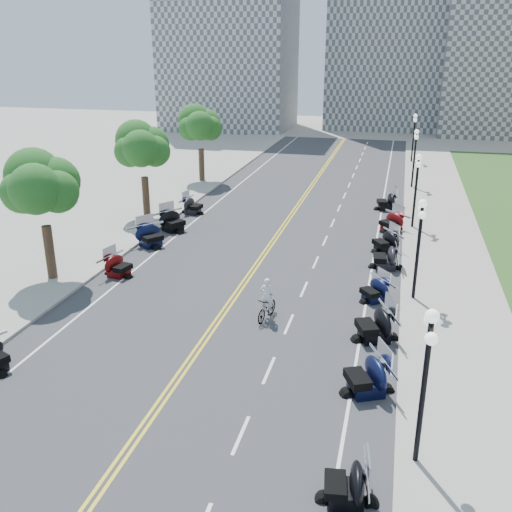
# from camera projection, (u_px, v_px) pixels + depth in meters

# --- Properties ---
(ground) EXTENTS (160.00, 160.00, 0.00)m
(ground) POSITION_uv_depth(u_px,v_px,m) (221.00, 316.00, 26.28)
(ground) COLOR gray
(road) EXTENTS (16.00, 90.00, 0.01)m
(road) POSITION_uv_depth(u_px,v_px,m) (269.00, 247.00, 35.37)
(road) COLOR #333335
(road) RESTS_ON ground
(centerline_yellow_a) EXTENTS (0.12, 90.00, 0.00)m
(centerline_yellow_a) POSITION_uv_depth(u_px,v_px,m) (267.00, 246.00, 35.40)
(centerline_yellow_a) COLOR yellow
(centerline_yellow_a) RESTS_ON road
(centerline_yellow_b) EXTENTS (0.12, 90.00, 0.00)m
(centerline_yellow_b) POSITION_uv_depth(u_px,v_px,m) (271.00, 247.00, 35.34)
(centerline_yellow_b) COLOR yellow
(centerline_yellow_b) RESTS_ON road
(edge_line_north) EXTENTS (0.12, 90.00, 0.00)m
(edge_line_north) POSITION_uv_depth(u_px,v_px,m) (374.00, 255.00, 33.90)
(edge_line_north) COLOR white
(edge_line_north) RESTS_ON road
(edge_line_south) EXTENTS (0.12, 90.00, 0.00)m
(edge_line_south) POSITION_uv_depth(u_px,v_px,m) (173.00, 238.00, 36.84)
(edge_line_south) COLOR white
(edge_line_south) RESTS_ON road
(lane_dash_4) EXTENTS (0.12, 2.00, 0.00)m
(lane_dash_4) POSITION_uv_depth(u_px,v_px,m) (241.00, 435.00, 18.27)
(lane_dash_4) COLOR white
(lane_dash_4) RESTS_ON road
(lane_dash_5) EXTENTS (0.12, 2.00, 0.00)m
(lane_dash_5) POSITION_uv_depth(u_px,v_px,m) (269.00, 370.00, 21.91)
(lane_dash_5) COLOR white
(lane_dash_5) RESTS_ON road
(lane_dash_6) EXTENTS (0.12, 2.00, 0.00)m
(lane_dash_6) POSITION_uv_depth(u_px,v_px,m) (289.00, 324.00, 25.54)
(lane_dash_6) COLOR white
(lane_dash_6) RESTS_ON road
(lane_dash_7) EXTENTS (0.12, 2.00, 0.00)m
(lane_dash_7) POSITION_uv_depth(u_px,v_px,m) (304.00, 289.00, 29.18)
(lane_dash_7) COLOR white
(lane_dash_7) RESTS_ON road
(lane_dash_8) EXTENTS (0.12, 2.00, 0.00)m
(lane_dash_8) POSITION_uv_depth(u_px,v_px,m) (316.00, 262.00, 32.81)
(lane_dash_8) COLOR white
(lane_dash_8) RESTS_ON road
(lane_dash_9) EXTENTS (0.12, 2.00, 0.00)m
(lane_dash_9) POSITION_uv_depth(u_px,v_px,m) (325.00, 241.00, 36.45)
(lane_dash_9) COLOR white
(lane_dash_9) RESTS_ON road
(lane_dash_10) EXTENTS (0.12, 2.00, 0.00)m
(lane_dash_10) POSITION_uv_depth(u_px,v_px,m) (333.00, 223.00, 40.09)
(lane_dash_10) COLOR white
(lane_dash_10) RESTS_ON road
(lane_dash_11) EXTENTS (0.12, 2.00, 0.00)m
(lane_dash_11) POSITION_uv_depth(u_px,v_px,m) (339.00, 208.00, 43.72)
(lane_dash_11) COLOR white
(lane_dash_11) RESTS_ON road
(lane_dash_12) EXTENTS (0.12, 2.00, 0.00)m
(lane_dash_12) POSITION_uv_depth(u_px,v_px,m) (344.00, 196.00, 47.36)
(lane_dash_12) COLOR white
(lane_dash_12) RESTS_ON road
(lane_dash_13) EXTENTS (0.12, 2.00, 0.00)m
(lane_dash_13) POSITION_uv_depth(u_px,v_px,m) (349.00, 185.00, 51.00)
(lane_dash_13) COLOR white
(lane_dash_13) RESTS_ON road
(lane_dash_14) EXTENTS (0.12, 2.00, 0.00)m
(lane_dash_14) POSITION_uv_depth(u_px,v_px,m) (353.00, 176.00, 54.63)
(lane_dash_14) COLOR white
(lane_dash_14) RESTS_ON road
(lane_dash_15) EXTENTS (0.12, 2.00, 0.00)m
(lane_dash_15) POSITION_uv_depth(u_px,v_px,m) (357.00, 167.00, 58.27)
(lane_dash_15) COLOR white
(lane_dash_15) RESTS_ON road
(lane_dash_16) EXTENTS (0.12, 2.00, 0.00)m
(lane_dash_16) POSITION_uv_depth(u_px,v_px,m) (360.00, 160.00, 61.90)
(lane_dash_16) COLOR white
(lane_dash_16) RESTS_ON road
(lane_dash_17) EXTENTS (0.12, 2.00, 0.00)m
(lane_dash_17) POSITION_uv_depth(u_px,v_px,m) (363.00, 154.00, 65.54)
(lane_dash_17) COLOR white
(lane_dash_17) RESTS_ON road
(lane_dash_18) EXTENTS (0.12, 2.00, 0.00)m
(lane_dash_18) POSITION_uv_depth(u_px,v_px,m) (365.00, 148.00, 69.18)
(lane_dash_18) COLOR white
(lane_dash_18) RESTS_ON road
(lane_dash_19) EXTENTS (0.12, 2.00, 0.00)m
(lane_dash_19) POSITION_uv_depth(u_px,v_px,m) (367.00, 143.00, 72.81)
(lane_dash_19) COLOR white
(lane_dash_19) RESTS_ON road
(sidewalk_north) EXTENTS (5.00, 90.00, 0.15)m
(sidewalk_north) POSITION_uv_depth(u_px,v_px,m) (446.00, 260.00, 32.93)
(sidewalk_north) COLOR #9E9991
(sidewalk_north) RESTS_ON ground
(sidewalk_south) EXTENTS (5.00, 90.00, 0.15)m
(sidewalk_south) POSITION_uv_depth(u_px,v_px,m) (115.00, 233.00, 37.76)
(sidewalk_south) COLOR #9E9991
(sidewalk_south) RESTS_ON ground
(distant_block_a) EXTENTS (18.00, 14.00, 26.00)m
(distant_block_a) POSITION_uv_depth(u_px,v_px,m) (229.00, 36.00, 82.27)
(distant_block_a) COLOR gray
(distant_block_a) RESTS_ON ground
(distant_block_b) EXTENTS (16.00, 12.00, 30.00)m
(distant_block_b) POSITION_uv_depth(u_px,v_px,m) (387.00, 21.00, 81.97)
(distant_block_b) COLOR gray
(distant_block_b) RESTS_ON ground
(street_lamp_1) EXTENTS (0.50, 1.20, 4.90)m
(street_lamp_1) POSITION_uv_depth(u_px,v_px,m) (423.00, 389.00, 16.13)
(street_lamp_1) COLOR black
(street_lamp_1) RESTS_ON sidewalk_north
(street_lamp_2) EXTENTS (0.50, 1.20, 4.90)m
(street_lamp_2) POSITION_uv_depth(u_px,v_px,m) (418.00, 250.00, 27.04)
(street_lamp_2) COLOR black
(street_lamp_2) RESTS_ON sidewalk_north
(street_lamp_3) EXTENTS (0.50, 1.20, 4.90)m
(street_lamp_3) POSITION_uv_depth(u_px,v_px,m) (416.00, 191.00, 37.95)
(street_lamp_3) COLOR black
(street_lamp_3) RESTS_ON sidewalk_north
(street_lamp_4) EXTENTS (0.50, 1.20, 4.90)m
(street_lamp_4) POSITION_uv_depth(u_px,v_px,m) (414.00, 159.00, 48.85)
(street_lamp_4) COLOR black
(street_lamp_4) RESTS_ON sidewalk_north
(street_lamp_5) EXTENTS (0.50, 1.20, 4.90)m
(street_lamp_5) POSITION_uv_depth(u_px,v_px,m) (413.00, 138.00, 59.76)
(street_lamp_5) COLOR black
(street_lamp_5) RESTS_ON sidewalk_north
(tree_2) EXTENTS (4.80, 4.80, 9.20)m
(tree_2) POSITION_uv_depth(u_px,v_px,m) (42.00, 193.00, 28.75)
(tree_2) COLOR #235619
(tree_2) RESTS_ON sidewalk_south
(tree_3) EXTENTS (4.80, 4.80, 9.20)m
(tree_3) POSITION_uv_depth(u_px,v_px,m) (143.00, 152.00, 39.66)
(tree_3) COLOR #235619
(tree_3) RESTS_ON sidewalk_south
(tree_4) EXTENTS (4.80, 4.80, 9.20)m
(tree_4) POSITION_uv_depth(u_px,v_px,m) (200.00, 129.00, 50.57)
(tree_4) COLOR #235619
(tree_4) RESTS_ON sidewalk_south
(motorcycle_n_3) EXTENTS (2.08, 2.08, 1.30)m
(motorcycle_n_3) POSITION_uv_depth(u_px,v_px,m) (347.00, 482.00, 15.40)
(motorcycle_n_3) COLOR black
(motorcycle_n_3) RESTS_ON road
(motorcycle_n_4) EXTENTS (2.89, 2.89, 1.52)m
(motorcycle_n_4) POSITION_uv_depth(u_px,v_px,m) (367.00, 374.00, 20.26)
(motorcycle_n_4) COLOR black
(motorcycle_n_4) RESTS_ON road
(motorcycle_n_5) EXTENTS (2.90, 2.90, 1.56)m
(motorcycle_n_5) POSITION_uv_depth(u_px,v_px,m) (375.00, 323.00, 23.94)
(motorcycle_n_5) COLOR black
(motorcycle_n_5) RESTS_ON road
(motorcycle_n_6) EXTENTS (2.50, 2.50, 1.24)m
(motorcycle_n_6) POSITION_uv_depth(u_px,v_px,m) (375.00, 289.00, 27.67)
(motorcycle_n_6) COLOR black
(motorcycle_n_6) RESTS_ON road
(motorcycle_n_7) EXTENTS (2.31, 2.31, 1.47)m
(motorcycle_n_7) POSITION_uv_depth(u_px,v_px,m) (386.00, 256.00, 31.71)
(motorcycle_n_7) COLOR black
(motorcycle_n_7) RESTS_ON road
(motorcycle_n_8) EXTENTS (2.74, 2.74, 1.39)m
(motorcycle_n_8) POSITION_uv_depth(u_px,v_px,m) (385.00, 240.00, 34.36)
(motorcycle_n_8) COLOR black
(motorcycle_n_8) RESTS_ON road
(motorcycle_n_9) EXTENTS (2.82, 2.82, 1.40)m
(motorcycle_n_9) POSITION_uv_depth(u_px,v_px,m) (391.00, 221.00, 38.13)
(motorcycle_n_9) COLOR #590A0C
(motorcycle_n_9) RESTS_ON road
(motorcycle_n_10) EXTENTS (2.48, 2.48, 1.47)m
(motorcycle_n_10) POSITION_uv_depth(u_px,v_px,m) (387.00, 200.00, 43.04)
(motorcycle_n_10) COLOR black
(motorcycle_n_10) RESTS_ON road
(motorcycle_s_6) EXTENTS (2.22, 2.22, 1.30)m
(motorcycle_s_6) POSITION_uv_depth(u_px,v_px,m) (118.00, 265.00, 30.67)
(motorcycle_s_6) COLOR #590A0C
(motorcycle_s_6) RESTS_ON road
(motorcycle_s_7) EXTENTS (3.03, 3.03, 1.51)m
(motorcycle_s_7) POSITION_uv_depth(u_px,v_px,m) (150.00, 235.00, 35.22)
(motorcycle_s_7) COLOR black
(motorcycle_s_7) RESTS_ON road
(motorcycle_s_8) EXTENTS (2.99, 2.99, 1.52)m
(motorcycle_s_8) POSITION_uv_depth(u_px,v_px,m) (173.00, 220.00, 38.11)
(motorcycle_s_8) COLOR black
(motorcycle_s_8) RESTS_ON road
(motorcycle_s_9) EXTENTS (2.16, 2.16, 1.35)m
(motorcycle_s_9) POSITION_uv_depth(u_px,v_px,m) (193.00, 205.00, 42.09)
(motorcycle_s_9) COLOR black
(motorcycle_s_9) RESTS_ON road
(bicycle) EXTENTS (0.89, 1.90, 1.10)m
(bicycle) POSITION_uv_depth(u_px,v_px,m) (267.00, 308.00, 25.84)
(bicycle) COLOR #A51414
(bicycle) RESTS_ON road
(cyclist_rider) EXTENTS (0.61, 0.40, 1.67)m
(cyclist_rider) POSITION_uv_depth(u_px,v_px,m) (267.00, 280.00, 25.36)
(cyclist_rider) COLOR white
(cyclist_rider) RESTS_ON bicycle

